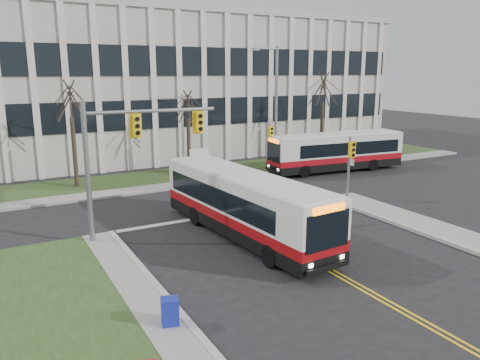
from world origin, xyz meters
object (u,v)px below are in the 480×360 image
(directory_sign, at_px, (199,160))
(bus_main, at_px, (244,206))
(streetlight, at_px, (274,102))
(newspaper_box_blue, at_px, (170,313))
(bus_cross, at_px, (336,153))

(directory_sign, relative_size, bus_main, 0.18)
(streetlight, height_order, newspaper_box_blue, streetlight)
(bus_main, distance_m, newspaper_box_blue, 8.27)
(streetlight, relative_size, bus_cross, 0.86)
(bus_cross, bearing_deg, bus_main, -49.16)
(streetlight, bearing_deg, newspaper_box_blue, -130.60)
(bus_cross, relative_size, newspaper_box_blue, 11.20)
(streetlight, bearing_deg, bus_cross, -27.49)
(directory_sign, relative_size, newspaper_box_blue, 2.11)
(bus_main, bearing_deg, streetlight, 47.64)
(directory_sign, xyz_separation_m, bus_cross, (9.76, -3.50, 0.25))
(streetlight, xyz_separation_m, newspaper_box_blue, (-14.83, -17.30, -4.72))
(directory_sign, height_order, bus_main, bus_main)
(directory_sign, relative_size, bus_cross, 0.19)
(streetlight, relative_size, directory_sign, 4.60)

